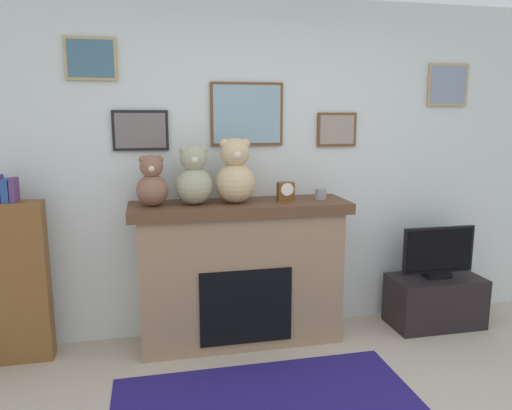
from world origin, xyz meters
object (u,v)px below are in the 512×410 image
object	(u,v)px
candle_jar	(320,194)
mantel_clock	(286,191)
teddy_bear_brown	(194,178)
television	(438,253)
bookshelf	(21,278)
fireplace	(240,272)
teddy_bear_cream	(152,183)
tv_stand	(435,301)
teddy_bear_grey	(235,174)

from	to	relation	value
candle_jar	mantel_clock	distance (m)	0.28
teddy_bear_brown	television	bearing A→B (deg)	-1.65
bookshelf	fireplace	bearing A→B (deg)	-0.99
bookshelf	teddy_bear_cream	bearing A→B (deg)	-2.79
tv_stand	teddy_bear_brown	distance (m)	2.24
candle_jar	mantel_clock	world-z (taller)	mantel_clock
fireplace	teddy_bear_grey	xyz separation A→B (m)	(-0.04, -0.02, 0.75)
teddy_bear_cream	teddy_bear_grey	xyz separation A→B (m)	(0.59, -0.00, 0.05)
candle_jar	tv_stand	bearing A→B (deg)	-3.17
bookshelf	television	world-z (taller)	bookshelf
bookshelf	candle_jar	size ratio (longest dim) A/B	15.55
mantel_clock	teddy_bear_grey	bearing A→B (deg)	179.84
teddy_bear_cream	fireplace	bearing A→B (deg)	1.65
candle_jar	bookshelf	bearing A→B (deg)	178.83
mantel_clock	candle_jar	bearing A→B (deg)	0.35
fireplace	tv_stand	xyz separation A→B (m)	(1.63, -0.07, -0.34)
teddy_bear_cream	tv_stand	bearing A→B (deg)	-1.40
television	mantel_clock	xyz separation A→B (m)	(-1.28, 0.06, 0.54)
fireplace	teddy_bear_brown	distance (m)	0.81
tv_stand	teddy_bear_brown	bearing A→B (deg)	178.39
candle_jar	mantel_clock	bearing A→B (deg)	-179.65
tv_stand	teddy_bear_cream	distance (m)	2.49
fireplace	teddy_bear_cream	world-z (taller)	teddy_bear_cream
teddy_bear_cream	mantel_clock	bearing A→B (deg)	-0.07
tv_stand	teddy_bear_cream	bearing A→B (deg)	178.60
television	mantel_clock	size ratio (longest dim) A/B	4.41
tv_stand	teddy_bear_cream	size ratio (longest dim) A/B	2.06
television	teddy_bear_cream	bearing A→B (deg)	178.56
teddy_bear_cream	teddy_bear_brown	bearing A→B (deg)	-0.02
bookshelf	television	distance (m)	3.18
fireplace	teddy_bear_brown	size ratio (longest dim) A/B	3.74
tv_stand	mantel_clock	distance (m)	1.60
bookshelf	mantel_clock	distance (m)	1.98
teddy_bear_brown	tv_stand	bearing A→B (deg)	-1.61
bookshelf	television	bearing A→B (deg)	-1.83
tv_stand	mantel_clock	size ratio (longest dim) A/B	5.31
television	teddy_bear_grey	world-z (taller)	teddy_bear_grey
fireplace	candle_jar	bearing A→B (deg)	-1.63
bookshelf	teddy_bear_brown	bearing A→B (deg)	-2.12
candle_jar	fireplace	bearing A→B (deg)	178.37
television	teddy_bear_grey	distance (m)	1.80
teddy_bear_cream	teddy_bear_grey	bearing A→B (deg)	-0.01
fireplace	tv_stand	world-z (taller)	fireplace
candle_jar	teddy_bear_brown	xyz separation A→B (m)	(-0.96, -0.00, 0.15)
television	teddy_bear_cream	xyz separation A→B (m)	(-2.26, 0.06, 0.63)
fireplace	tv_stand	distance (m)	1.66
mantel_clock	teddy_bear_cream	bearing A→B (deg)	179.93
candle_jar	teddy_bear_grey	distance (m)	0.68
candle_jar	teddy_bear_cream	size ratio (longest dim) A/B	0.24
fireplace	teddy_bear_cream	distance (m)	0.94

